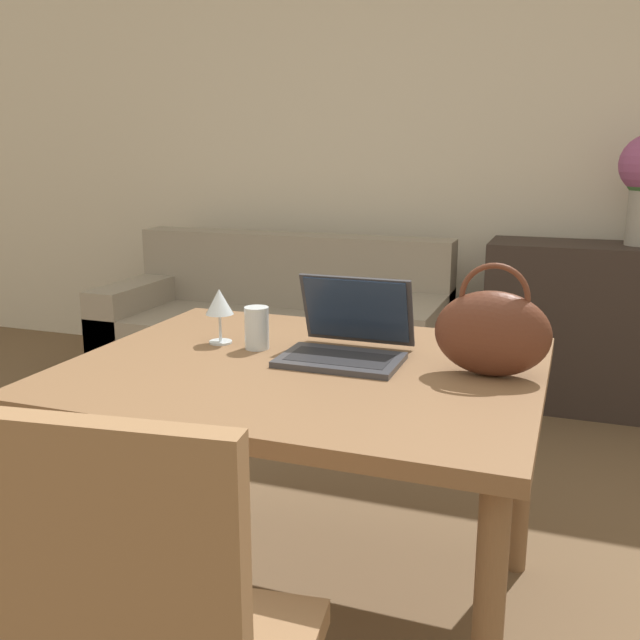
{
  "coord_description": "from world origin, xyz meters",
  "views": [
    {
      "loc": [
        0.69,
        -1.04,
        1.28
      ],
      "look_at": [
        0.09,
        0.6,
        0.86
      ],
      "focal_mm": 40.0,
      "sensor_mm": 36.0,
      "label": 1
    }
  ],
  "objects_px": {
    "laptop": "(348,336)",
    "drinking_glass": "(257,328)",
    "handbag": "(492,332)",
    "couch": "(275,338)",
    "wine_glass": "(219,304)"
  },
  "relations": [
    {
      "from": "couch",
      "to": "wine_glass",
      "type": "distance_m",
      "value": 1.8
    },
    {
      "from": "drinking_glass",
      "to": "handbag",
      "type": "distance_m",
      "value": 0.64
    },
    {
      "from": "handbag",
      "to": "couch",
      "type": "bearing_deg",
      "value": 128.08
    },
    {
      "from": "drinking_glass",
      "to": "handbag",
      "type": "relative_size",
      "value": 0.42
    },
    {
      "from": "laptop",
      "to": "drinking_glass",
      "type": "xyz_separation_m",
      "value": [
        -0.26,
        -0.01,
        0.0
      ]
    },
    {
      "from": "laptop",
      "to": "handbag",
      "type": "relative_size",
      "value": 1.12
    },
    {
      "from": "laptop",
      "to": "drinking_glass",
      "type": "distance_m",
      "value": 0.26
    },
    {
      "from": "couch",
      "to": "drinking_glass",
      "type": "relative_size",
      "value": 15.17
    },
    {
      "from": "drinking_glass",
      "to": "couch",
      "type": "bearing_deg",
      "value": 112.06
    },
    {
      "from": "laptop",
      "to": "handbag",
      "type": "xyz_separation_m",
      "value": [
        0.38,
        -0.04,
        0.05
      ]
    },
    {
      "from": "drinking_glass",
      "to": "wine_glass",
      "type": "bearing_deg",
      "value": 172.47
    },
    {
      "from": "couch",
      "to": "handbag",
      "type": "xyz_separation_m",
      "value": [
        1.3,
        -1.66,
        0.56
      ]
    },
    {
      "from": "drinking_glass",
      "to": "handbag",
      "type": "bearing_deg",
      "value": -2.32
    },
    {
      "from": "drinking_glass",
      "to": "wine_glass",
      "type": "distance_m",
      "value": 0.14
    },
    {
      "from": "couch",
      "to": "handbag",
      "type": "height_order",
      "value": "handbag"
    }
  ]
}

